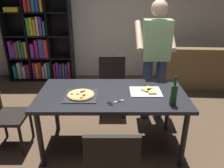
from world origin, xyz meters
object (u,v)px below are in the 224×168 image
at_px(chair_near_camera, 112,167).
at_px(chair_far_side, 112,82).
at_px(couch, 203,71).
at_px(chair_left_end, 1,111).
at_px(bookshelf, 38,40).
at_px(person_serving_pizza, 155,56).
at_px(kitchen_scissors, 113,103).
at_px(dining_table, 112,99).
at_px(pepperoni_pizza_on_tray, 81,95).
at_px(wine_bottle, 174,94).

height_order(chair_near_camera, chair_far_side, same).
bearing_deg(couch, chair_left_end, -148.50).
relative_size(chair_near_camera, bookshelf, 0.46).
xyz_separation_m(chair_left_end, person_serving_pizza, (1.96, 0.70, 0.49)).
bearing_deg(kitchen_scissors, couch, 49.91).
bearing_deg(dining_table, pepperoni_pizza_on_tray, -165.70).
height_order(person_serving_pizza, pepperoni_pizza_on_tray, person_serving_pizza).
bearing_deg(chair_near_camera, chair_far_side, 90.00).
distance_m(chair_near_camera, person_serving_pizza, 1.81).
bearing_deg(chair_far_side, dining_table, -90.00).
relative_size(pepperoni_pizza_on_tray, kitchen_scissors, 1.85).
xyz_separation_m(chair_near_camera, chair_left_end, (-1.35, 0.92, 0.00)).
relative_size(dining_table, person_serving_pizza, 0.98).
xyz_separation_m(chair_far_side, kitchen_scissors, (0.01, -1.18, 0.24)).
height_order(wine_bottle, kitchen_scissors, wine_bottle).
xyz_separation_m(chair_near_camera, couch, (1.90, 2.91, -0.21)).
height_order(dining_table, chair_left_end, chair_left_end).
distance_m(chair_near_camera, pepperoni_pizza_on_tray, 0.94).
bearing_deg(bookshelf, pepperoni_pizza_on_tray, -63.44).
bearing_deg(chair_left_end, wine_bottle, -8.16).
bearing_deg(chair_far_side, person_serving_pizza, -19.65).
height_order(dining_table, kitchen_scissors, kitchen_scissors).
bearing_deg(person_serving_pizza, bookshelf, 142.76).
height_order(chair_left_end, bookshelf, bookshelf).
bearing_deg(bookshelf, dining_table, -56.33).
distance_m(bookshelf, wine_bottle, 3.46).
relative_size(bookshelf, wine_bottle, 6.17).
bearing_deg(chair_left_end, bookshelf, 95.69).
xyz_separation_m(dining_table, pepperoni_pizza_on_tray, (-0.35, -0.09, 0.09)).
bearing_deg(wine_bottle, couch, 60.92).
bearing_deg(pepperoni_pizza_on_tray, kitchen_scissors, -23.99).
xyz_separation_m(chair_near_camera, chair_far_side, (0.00, 1.85, 0.00)).
xyz_separation_m(chair_left_end, bookshelf, (-0.24, 2.38, 0.36)).
distance_m(dining_table, couch, 2.77).
relative_size(chair_far_side, kitchen_scissors, 4.63).
bearing_deg(chair_left_end, chair_far_side, 34.48).
bearing_deg(wine_bottle, kitchen_scissors, 176.94).
bearing_deg(couch, person_serving_pizza, -134.93).
height_order(chair_left_end, pepperoni_pizza_on_tray, chair_left_end).
height_order(chair_near_camera, kitchen_scissors, chair_near_camera).
relative_size(couch, person_serving_pizza, 1.00).
relative_size(chair_near_camera, wine_bottle, 2.85).
xyz_separation_m(chair_far_side, pepperoni_pizza_on_tray, (-0.35, -1.01, 0.25)).
distance_m(bookshelf, pepperoni_pizza_on_tray, 2.76).
xyz_separation_m(couch, bookshelf, (-3.48, 0.39, 0.56)).
distance_m(person_serving_pizza, wine_bottle, 1.00).
bearing_deg(couch, pepperoni_pizza_on_tray, -137.26).
xyz_separation_m(bookshelf, pepperoni_pizza_on_tray, (1.23, -2.47, -0.10)).
height_order(chair_near_camera, pepperoni_pizza_on_tray, chair_near_camera).
relative_size(chair_left_end, couch, 0.51).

